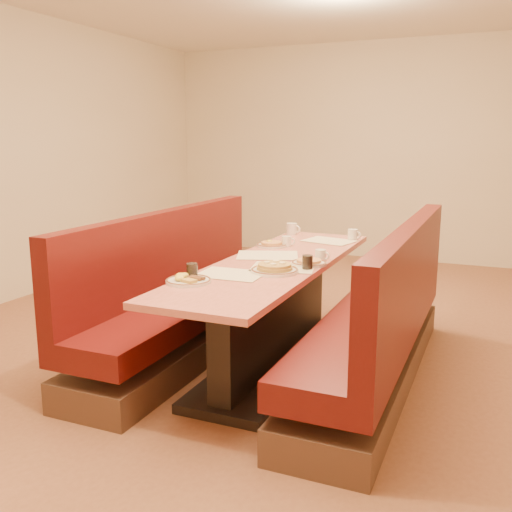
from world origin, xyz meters
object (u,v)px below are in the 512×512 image
at_px(coffee_mug_d, 292,229).
at_px(soda_tumbler_mid, 307,262).
at_px(diner_table, 275,314).
at_px(booth_left, 184,304).
at_px(coffee_mug_c, 353,234).
at_px(booth_right, 380,329).
at_px(pancake_plate, 275,269).
at_px(eggs_plate, 188,280).
at_px(coffee_mug_a, 321,255).
at_px(soda_tumbler_near, 192,271).
at_px(coffee_mug_b, 287,241).

xyz_separation_m(coffee_mug_d, soda_tumbler_mid, (0.56, -1.26, -0.00)).
bearing_deg(diner_table, booth_left, 180.00).
height_order(diner_table, coffee_mug_c, coffee_mug_c).
height_order(diner_table, booth_right, booth_right).
height_order(coffee_mug_c, soda_tumbler_mid, soda_tumbler_mid).
height_order(pancake_plate, coffee_mug_c, coffee_mug_c).
bearing_deg(diner_table, coffee_mug_d, 104.10).
bearing_deg(booth_right, eggs_plate, -142.47).
height_order(coffee_mug_a, soda_tumbler_mid, soda_tumbler_mid).
relative_size(diner_table, soda_tumbler_mid, 26.81).
xyz_separation_m(booth_right, coffee_mug_a, (-0.45, 0.13, 0.43)).
height_order(coffee_mug_c, soda_tumbler_near, soda_tumbler_near).
bearing_deg(booth_left, soda_tumbler_near, -55.46).
bearing_deg(pancake_plate, coffee_mug_a, 69.45).
bearing_deg(coffee_mug_d, coffee_mug_c, 0.82).
bearing_deg(coffee_mug_a, coffee_mug_c, 99.07).
height_order(booth_right, pancake_plate, booth_right).
xyz_separation_m(diner_table, coffee_mug_b, (-0.12, 0.54, 0.42)).
xyz_separation_m(eggs_plate, coffee_mug_d, (-0.02, 1.86, 0.03)).
height_order(diner_table, pancake_plate, pancake_plate).
xyz_separation_m(coffee_mug_d, soda_tumbler_near, (-0.00, -1.76, -0.00)).
bearing_deg(coffee_mug_d, eggs_plate, -82.01).
xyz_separation_m(diner_table, soda_tumbler_mid, (0.28, -0.16, 0.42)).
relative_size(diner_table, eggs_plate, 9.41).
distance_m(diner_table, coffee_mug_b, 0.69).
xyz_separation_m(coffee_mug_b, soda_tumbler_mid, (0.40, -0.70, 0.00)).
bearing_deg(pancake_plate, coffee_mug_b, 105.32).
distance_m(booth_left, booth_right, 1.46).
relative_size(coffee_mug_b, soda_tumbler_mid, 1.14).
relative_size(diner_table, pancake_plate, 8.34).
height_order(eggs_plate, coffee_mug_c, coffee_mug_c).
height_order(coffee_mug_b, soda_tumbler_mid, soda_tumbler_mid).
relative_size(eggs_plate, soda_tumbler_mid, 2.85).
xyz_separation_m(coffee_mug_c, soda_tumbler_mid, (-0.00, -1.19, 0.00)).
xyz_separation_m(eggs_plate, coffee_mug_b, (0.14, 1.30, 0.03)).
distance_m(coffee_mug_a, coffee_mug_c, 0.91).
bearing_deg(soda_tumbler_near, pancake_plate, 40.68).
relative_size(booth_right, eggs_plate, 9.41).
xyz_separation_m(eggs_plate, soda_tumbler_near, (-0.03, 0.10, 0.03)).
xyz_separation_m(booth_left, booth_right, (1.46, 0.00, 0.00)).
distance_m(diner_table, booth_right, 0.73).
distance_m(booth_left, soda_tumbler_near, 0.91).
bearing_deg(booth_left, eggs_plate, -57.66).
xyz_separation_m(booth_left, coffee_mug_d, (0.46, 1.10, 0.44)).
bearing_deg(booth_right, booth_left, 180.00).
bearing_deg(coffee_mug_b, coffee_mug_d, 93.33).
bearing_deg(soda_tumbler_mid, booth_left, 171.16).
relative_size(coffee_mug_b, soda_tumbler_near, 1.15).
relative_size(booth_left, pancake_plate, 8.34).
bearing_deg(coffee_mug_c, eggs_plate, -94.37).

